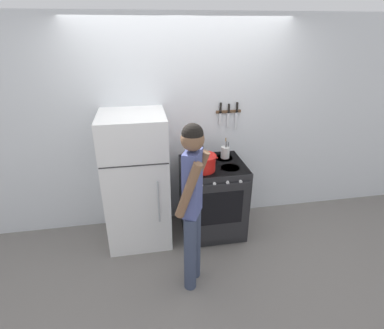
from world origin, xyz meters
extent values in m
plane|color=slate|center=(0.00, 0.00, 0.00)|extent=(14.00, 14.00, 0.00)
cube|color=silver|center=(0.00, 0.03, 1.27)|extent=(10.00, 0.06, 2.55)
cube|color=white|center=(-0.60, -0.34, 0.78)|extent=(0.71, 0.69, 1.56)
cube|color=#2D2D2D|center=(-0.60, -0.69, 1.13)|extent=(0.70, 0.01, 0.01)
cylinder|color=#B2B5BA|center=(-0.38, -0.70, 0.69)|extent=(0.02, 0.02, 0.50)
cube|color=#232326|center=(0.30, -0.35, 0.46)|extent=(0.73, 0.70, 0.92)
cube|color=black|center=(0.30, -0.35, 0.91)|extent=(0.72, 0.68, 0.02)
cube|color=black|center=(0.30, -0.67, 0.45)|extent=(0.63, 0.05, 0.70)
cylinder|color=black|center=(0.14, -0.49, 0.92)|extent=(0.22, 0.22, 0.01)
cylinder|color=black|center=(0.46, -0.49, 0.92)|extent=(0.22, 0.22, 0.01)
cylinder|color=black|center=(0.14, -0.21, 0.92)|extent=(0.22, 0.22, 0.01)
cylinder|color=black|center=(0.46, -0.21, 0.92)|extent=(0.22, 0.22, 0.01)
cylinder|color=silver|center=(0.08, -0.71, 0.85)|extent=(0.04, 0.02, 0.04)
cylinder|color=silver|center=(0.23, -0.71, 0.85)|extent=(0.04, 0.02, 0.04)
cylinder|color=silver|center=(0.37, -0.71, 0.85)|extent=(0.04, 0.02, 0.04)
cylinder|color=silver|center=(0.52, -0.71, 0.85)|extent=(0.04, 0.02, 0.04)
cube|color=#232326|center=(0.30, -0.72, 0.47)|extent=(0.67, 0.03, 0.74)
cube|color=black|center=(0.30, -0.74, 0.55)|extent=(0.51, 0.01, 0.42)
cylinder|color=red|center=(0.14, -0.49, 1.00)|extent=(0.30, 0.30, 0.16)
cylinder|color=red|center=(0.14, -0.49, 1.09)|extent=(0.31, 0.31, 0.02)
sphere|color=black|center=(0.14, -0.49, 1.11)|extent=(0.03, 0.03, 0.03)
cylinder|color=red|center=(-0.03, -0.49, 1.06)|extent=(0.03, 0.02, 0.02)
cylinder|color=red|center=(0.30, -0.49, 1.06)|extent=(0.03, 0.02, 0.02)
cylinder|color=black|center=(0.15, -0.21, 0.98)|extent=(0.16, 0.16, 0.11)
cone|color=black|center=(0.15, -0.21, 1.04)|extent=(0.15, 0.15, 0.03)
sphere|color=black|center=(0.15, -0.21, 1.07)|extent=(0.02, 0.02, 0.02)
cone|color=black|center=(0.22, -0.21, 0.99)|extent=(0.09, 0.03, 0.08)
torus|color=black|center=(0.15, -0.21, 1.09)|extent=(0.12, 0.01, 0.12)
cylinder|color=silver|center=(0.48, -0.20, 0.99)|extent=(0.11, 0.11, 0.14)
cylinder|color=#9E7547|center=(0.49, -0.20, 1.07)|extent=(0.01, 0.04, 0.23)
cylinder|color=#232326|center=(0.49, -0.21, 1.05)|extent=(0.02, 0.05, 0.19)
cylinder|color=#B2B5BA|center=(0.48, -0.20, 1.04)|extent=(0.01, 0.03, 0.19)
cylinder|color=#4C4C51|center=(0.51, -0.21, 1.04)|extent=(0.03, 0.01, 0.17)
cylinder|color=#38425B|center=(-0.13, -1.25, 0.41)|extent=(0.12, 0.12, 0.83)
cylinder|color=#38425B|center=(-0.06, -1.10, 0.41)|extent=(0.12, 0.12, 0.83)
cube|color=#4C5693|center=(-0.10, -1.18, 1.14)|extent=(0.22, 0.27, 0.62)
cylinder|color=brown|center=(-0.15, -1.29, 1.14)|extent=(0.26, 0.18, 0.55)
cylinder|color=brown|center=(-0.04, -1.06, 1.14)|extent=(0.26, 0.18, 0.55)
sphere|color=brown|center=(-0.10, -1.18, 1.55)|extent=(0.20, 0.20, 0.20)
sphere|color=black|center=(-0.10, -1.18, 1.60)|extent=(0.18, 0.18, 0.18)
cube|color=brown|center=(0.56, -0.01, 1.45)|extent=(0.31, 0.02, 0.03)
cube|color=silver|center=(0.45, -0.02, 1.37)|extent=(0.03, 0.00, 0.16)
cube|color=black|center=(0.45, -0.02, 1.51)|extent=(0.02, 0.02, 0.11)
cube|color=silver|center=(0.56, -0.02, 1.35)|extent=(0.03, 0.00, 0.21)
cube|color=black|center=(0.56, -0.02, 1.50)|extent=(0.02, 0.02, 0.10)
cube|color=silver|center=(0.66, -0.02, 1.33)|extent=(0.03, 0.00, 0.24)
cube|color=black|center=(0.66, -0.02, 1.51)|extent=(0.02, 0.02, 0.11)
camera|label=1|loc=(-0.51, -3.46, 2.39)|focal=28.00mm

